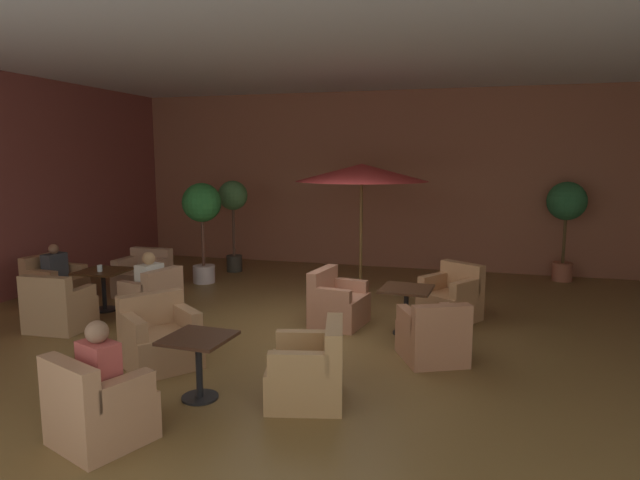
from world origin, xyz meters
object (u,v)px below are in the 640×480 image
Objects in this scene: armchair_front_left_north at (54,286)px; armchair_front_left_east at (59,309)px; armchair_front_left_west at (144,278)px; armchair_mid_center_south at (337,304)px; potted_tree_mid_left at (233,205)px; potted_tree_left_corner at (566,209)px; cafe_table_front_right at (199,352)px; armchair_mid_center_east at (451,299)px; armchair_mid_center_north at (433,337)px; armchair_front_right_north at (98,409)px; armchair_front_right_south at (160,340)px; patron_by_window at (99,362)px; cafe_table_mid_center at (406,298)px; armchair_front_right_east at (310,372)px; cafe_table_front_left at (103,280)px; armchair_front_left_south at (152,300)px; potted_tree_mid_right at (202,212)px; patron_with_friend at (55,264)px; patio_umbrella_tall_red at (362,173)px; iced_drink_cup at (100,268)px; patron_blue_shirt at (149,275)px.

armchair_front_left_east reaches higher than armchair_front_left_north.
armchair_mid_center_south is at bearing -11.92° from armchair_front_left_west.
potted_tree_left_corner is at bearing 7.95° from potted_tree_mid_left.
armchair_front_left_north is at bearing 146.90° from cafe_table_front_right.
armchair_front_left_north is 0.83× the size of armchair_mid_center_east.
armchair_front_right_north is at bearing -133.34° from armchair_mid_center_north.
armchair_front_right_south reaches higher than cafe_table_front_right.
patron_by_window is at bearing -121.06° from armchair_mid_center_east.
potted_tree_left_corner is at bearing 48.35° from armchair_mid_center_south.
armchair_front_left_west is 5.71m from armchair_mid_center_north.
armchair_front_right_east is at bearing -105.45° from cafe_table_mid_center.
armchair_front_left_south reaches higher than cafe_table_front_left.
armchair_front_left_east is at bearing 153.52° from cafe_table_front_right.
potted_tree_mid_left is 1.20m from potted_tree_mid_right.
armchair_mid_center_south reaches higher than armchair_front_left_west.
cafe_table_front_left is 1.07m from patron_with_friend.
cafe_table_front_left is 1.11m from armchair_front_left_south.
patron_with_friend reaches higher than armchair_front_left_north.
armchair_front_right_north is 3.91m from armchair_mid_center_north.
armchair_front_right_north is at bearing -74.64° from armchair_front_right_south.
cafe_table_mid_center is at bearing 5.37° from armchair_front_left_south.
armchair_front_right_north is (1.65, -3.44, 0.01)m from armchair_front_left_south.
armchair_front_right_east is (4.23, -3.46, -0.02)m from armchair_front_left_west.
potted_tree_mid_right is (-3.15, -0.31, -0.78)m from patio_umbrella_tall_red.
cafe_table_front_right is at bearing -37.97° from armchair_front_right_south.
potted_tree_left_corner is at bearing 17.10° from potted_tree_mid_right.
armchair_front_left_south is 1.31× the size of patron_by_window.
potted_tree_mid_left is (0.69, 4.59, 1.15)m from armchair_front_left_east.
potted_tree_left_corner is at bearing 31.04° from iced_drink_cup.
armchair_mid_center_north is (5.40, -0.85, -0.22)m from cafe_table_front_left.
patron_with_friend is (-6.45, 0.97, 0.41)m from armchair_mid_center_north.
cafe_table_front_right is 0.72× the size of armchair_front_right_east.
armchair_front_left_west is at bearing 126.07° from armchair_front_right_south.
armchair_front_left_north is 0.91× the size of armchair_front_right_east.
armchair_mid_center_south is 0.46× the size of potted_tree_mid_right.
armchair_front_left_north reaches higher than armchair_front_right_east.
potted_tree_mid_left is 3.12× the size of patron_blue_shirt.
potted_tree_mid_left is at bearing 84.05° from potted_tree_mid_right.
potted_tree_left_corner reaches higher than potted_tree_mid_right.
armchair_front_left_north is 0.78× the size of armchair_front_right_south.
armchair_front_left_west is 0.41× the size of potted_tree_mid_right.
armchair_mid_center_east reaches higher than armchair_front_right_south.
armchair_front_left_south is at bearing 115.98° from patron_by_window.
armchair_front_right_east is 1.43× the size of patron_by_window.
iced_drink_cup is at bearing -101.23° from potted_tree_mid_left.
patio_umbrella_tall_red reaches higher than armchair_mid_center_south.
armchair_front_left_west is at bearing 88.41° from cafe_table_front_left.
armchair_mid_center_east reaches higher than cafe_table_front_right.
armchair_front_right_north is at bearing -99.49° from patio_umbrella_tall_red.
patio_umbrella_tall_red is at bearing 46.18° from patron_blue_shirt.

